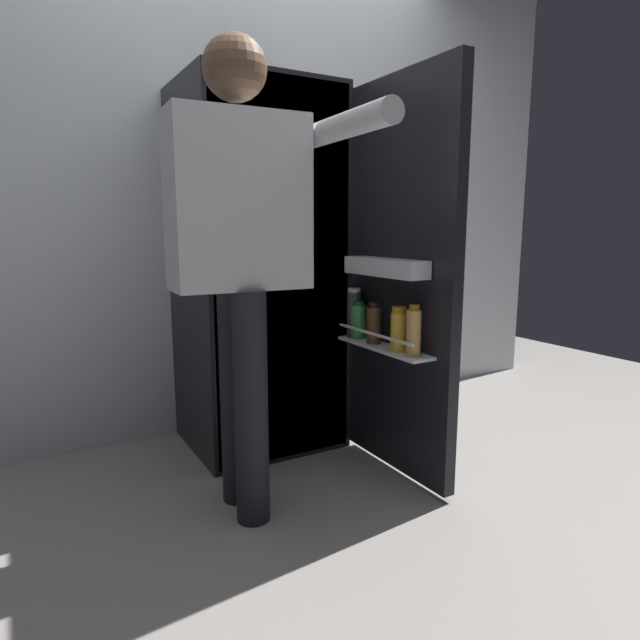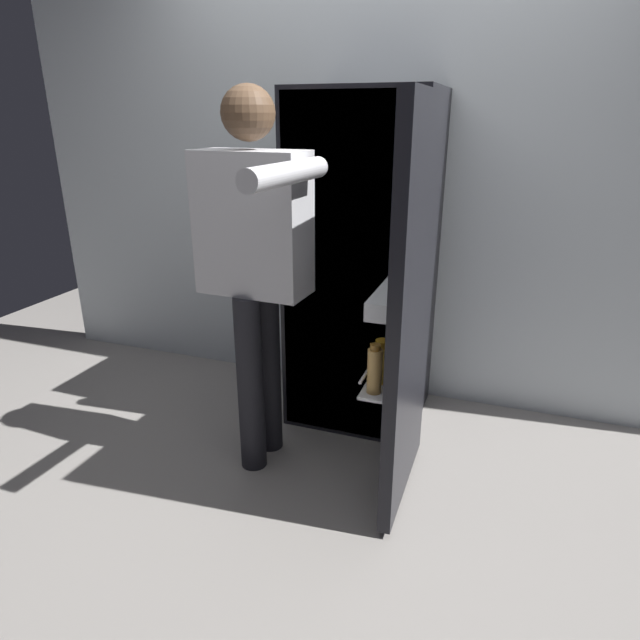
% 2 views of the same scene
% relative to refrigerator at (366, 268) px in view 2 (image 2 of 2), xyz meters
% --- Properties ---
extents(ground_plane, '(6.39, 6.39, 0.00)m').
position_rel_refrigerator_xyz_m(ground_plane, '(-0.03, -0.49, -0.84)').
color(ground_plane, gray).
extents(kitchen_wall, '(4.40, 0.10, 2.70)m').
position_rel_refrigerator_xyz_m(kitchen_wall, '(-0.03, 0.40, 0.51)').
color(kitchen_wall, silver).
rests_on(kitchen_wall, ground_plane).
extents(refrigerator, '(0.73, 1.25, 1.68)m').
position_rel_refrigerator_xyz_m(refrigerator, '(0.00, 0.00, 0.00)').
color(refrigerator, black).
rests_on(refrigerator, ground_plane).
extents(person, '(0.56, 0.80, 1.67)m').
position_rel_refrigerator_xyz_m(person, '(-0.34, -0.54, 0.17)').
color(person, black).
rests_on(person, ground_plane).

